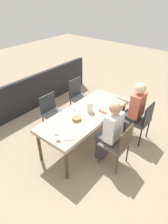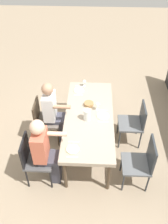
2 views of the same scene
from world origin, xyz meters
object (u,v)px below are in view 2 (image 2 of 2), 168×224
Objects in this scene: chair_mid_north at (44,118)px; wine_glass_2 at (84,82)px; wine_glass_1 at (98,105)px; chair_west_south at (142,161)px; chair_west_north at (34,157)px; bread_basket at (89,104)px; plate_1 at (103,116)px; chair_mid_south at (135,122)px; plate_2 at (79,90)px; plate_0 at (73,149)px; water_pitcher at (87,115)px; diner_man_white at (45,150)px; dining_table at (89,118)px; diner_woman_green at (54,112)px.

chair_mid_north is 6.10× the size of wine_glass_2.
chair_west_south is at bearing -143.27° from wine_glass_1.
chair_west_north is 0.91m from chair_mid_north.
bread_basket is at bearing -37.85° from chair_west_north.
wine_glass_2 is (1.66, -0.71, 0.31)m from chair_west_north.
chair_mid_north is 1.10m from plate_1.
chair_mid_north is at bearing 61.59° from chair_west_south.
plate_2 is at bearing 60.56° from chair_mid_south.
water_pitcher reaches higher than plate_0.
diner_man_white is 0.42m from plate_0.
water_pitcher is at bearing 51.94° from chair_west_south.
plate_0 is at bearing 163.97° from dining_table.
bread_basket reaches higher than plate_1.
plate_1 is (0.01, -0.24, 0.07)m from dining_table.
water_pitcher is at bearing -174.62° from wine_glass_2.
diner_woman_green reaches higher than plate_0.
plate_1 is (0.77, -0.46, -0.00)m from plate_0.
dining_table is 9.59× the size of plate_2.
diner_woman_green reaches higher than water_pitcher.
dining_table is at bearing -16.03° from plate_0.
dining_table is at bearing -47.26° from chair_west_north.
chair_mid_north is at bearing 83.28° from plate_1.
plate_0 is 1.02× the size of plate_2.
plate_0 is (-0.90, 1.05, 0.24)m from chair_mid_south.
wine_glass_2 is at bearing -23.25° from chair_west_north.
diner_woman_green is 0.93m from wine_glass_2.
diner_man_white is at bearing 149.35° from bread_basket.
chair_west_north is 0.70× the size of diner_woman_green.
plate_2 is 1.25× the size of bread_basket.
water_pitcher reaches higher than chair_west_north.
wine_glass_1 is 1.10× the size of wine_glass_2.
water_pitcher is (-0.22, -0.80, 0.30)m from chair_mid_north.
diner_woman_green reaches higher than chair_mid_north.
chair_mid_south is (0.00, -1.67, -0.02)m from chair_mid_north.
plate_1 is (-0.12, -0.88, 0.05)m from diner_woman_green.
diner_woman_green is 5.95× the size of plate_0.
plate_2 is (0.60, 1.06, 0.24)m from chair_mid_south.
plate_2 reaches higher than dining_table.
water_pitcher is at bearing 177.50° from bread_basket.
wine_glass_2 is 0.69× the size of water_pitcher.
chair_mid_south is 0.67× the size of diner_woman_green.
diner_woman_green is at bearing 90.12° from chair_mid_south.
chair_west_south is at bearing -121.39° from diner_woman_green.
plate_1 is at bearing -137.42° from bread_basket.
diner_woman_green is at bearing 58.61° from chair_west_south.
dining_table is 2.30× the size of chair_mid_north.
chair_west_south is 4.44× the size of water_pitcher.
wine_glass_2 is at bearing 5.38° from water_pitcher.
wine_glass_2 is (0.88, 0.36, 0.09)m from plate_1.
chair_west_north is at bearing 118.47° from chair_mid_south.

